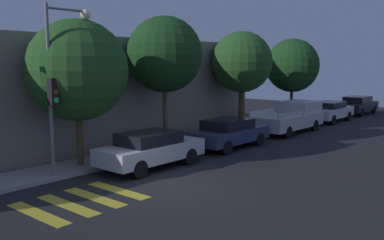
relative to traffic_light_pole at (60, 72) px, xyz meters
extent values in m
plane|color=black|center=(1.65, -3.37, -3.70)|extent=(60.00, 60.00, 0.00)
cube|color=gray|center=(1.65, 0.81, -3.63)|extent=(26.00, 1.96, 0.14)
cube|color=slate|center=(1.65, 5.18, -1.12)|extent=(26.00, 6.00, 5.15)
cube|color=gold|center=(-2.47, -2.57, -3.70)|extent=(0.45, 2.60, 0.00)
cube|color=gold|center=(-1.55, -2.57, -3.70)|extent=(0.45, 2.60, 0.00)
cube|color=gold|center=(-0.63, -2.57, -3.70)|extent=(0.45, 2.60, 0.00)
cube|color=gold|center=(0.29, -2.57, -3.70)|extent=(0.45, 2.60, 0.00)
cylinder|color=slate|center=(-0.35, 0.08, -0.73)|extent=(0.12, 0.12, 5.94)
cube|color=black|center=(-0.35, -0.13, -0.65)|extent=(0.30, 0.30, 0.90)
cylinder|color=#4C0C0C|center=(-0.35, -0.29, -0.38)|extent=(0.18, 0.02, 0.18)
cylinder|color=#593D0A|center=(-0.35, -0.29, -0.65)|extent=(0.18, 0.02, 0.18)
cylinder|color=#26E54C|center=(-0.35, -0.29, -0.92)|extent=(0.18, 0.02, 0.18)
cube|color=#19662D|center=(-0.35, 0.08, 0.09)|extent=(0.70, 0.02, 0.18)
cylinder|color=slate|center=(0.42, 0.08, 2.09)|extent=(1.53, 0.08, 0.08)
sphere|color=#F9E5B2|center=(1.18, 0.08, 1.99)|extent=(0.36, 0.36, 0.36)
cube|color=#B7BABF|center=(3.02, -1.27, -3.06)|extent=(4.33, 1.75, 0.62)
cube|color=black|center=(2.91, -1.27, -2.53)|extent=(2.25, 1.54, 0.45)
cylinder|color=black|center=(4.36, -0.49, -3.37)|extent=(0.65, 0.22, 0.65)
cylinder|color=black|center=(4.36, -2.06, -3.37)|extent=(0.65, 0.22, 0.65)
cylinder|color=black|center=(1.67, -0.49, -3.37)|extent=(0.65, 0.22, 0.65)
cylinder|color=black|center=(1.67, -2.06, -3.37)|extent=(0.65, 0.22, 0.65)
cube|color=#2D3351|center=(8.09, -1.27, -3.08)|extent=(4.31, 1.84, 0.59)
cube|color=black|center=(7.98, -1.27, -2.56)|extent=(2.24, 1.62, 0.45)
cylinder|color=black|center=(9.43, -0.44, -3.37)|extent=(0.65, 0.22, 0.65)
cylinder|color=black|center=(9.43, -2.10, -3.37)|extent=(0.65, 0.22, 0.65)
cylinder|color=black|center=(6.76, -0.44, -3.37)|extent=(0.65, 0.22, 0.65)
cylinder|color=black|center=(6.76, -2.10, -3.37)|extent=(0.65, 0.22, 0.65)
cube|color=#BCBCC1|center=(13.81, -1.27, -2.99)|extent=(5.26, 2.00, 0.76)
cube|color=#BCBCC1|center=(15.25, -1.27, -2.30)|extent=(2.36, 1.84, 0.62)
cube|color=#BCBCC1|center=(12.49, -0.39, -2.48)|extent=(2.63, 0.08, 0.28)
cube|color=#BCBCC1|center=(12.49, -2.15, -2.48)|extent=(2.63, 0.08, 0.28)
cylinder|color=black|center=(15.43, -0.36, -3.37)|extent=(0.65, 0.22, 0.65)
cylinder|color=black|center=(15.43, -2.18, -3.37)|extent=(0.65, 0.22, 0.65)
cylinder|color=black|center=(12.18, -0.36, -3.37)|extent=(0.65, 0.22, 0.65)
cylinder|color=black|center=(12.18, -2.18, -3.37)|extent=(0.65, 0.22, 0.65)
cube|color=silver|center=(19.76, -1.27, -3.06)|extent=(4.28, 1.72, 0.63)
cube|color=black|center=(19.65, -1.27, -2.54)|extent=(2.23, 1.52, 0.42)
cylinder|color=black|center=(21.09, -0.50, -3.37)|extent=(0.65, 0.22, 0.65)
cylinder|color=black|center=(21.09, -2.04, -3.37)|extent=(0.65, 0.22, 0.65)
cylinder|color=black|center=(18.43, -0.50, -3.37)|extent=(0.65, 0.22, 0.65)
cylinder|color=black|center=(18.43, -2.04, -3.37)|extent=(0.65, 0.22, 0.65)
cube|color=black|center=(25.09, -1.27, -3.07)|extent=(4.43, 1.71, 0.60)
cube|color=black|center=(24.97, -1.27, -2.54)|extent=(2.31, 1.51, 0.48)
cylinder|color=black|center=(26.46, -0.51, -3.37)|extent=(0.65, 0.22, 0.65)
cylinder|color=black|center=(26.46, -2.04, -3.37)|extent=(0.65, 0.22, 0.65)
cylinder|color=black|center=(23.71, -0.51, -3.37)|extent=(0.65, 0.22, 0.65)
cylinder|color=black|center=(23.71, -2.04, -3.37)|extent=(0.65, 0.22, 0.65)
cylinder|color=#4C3823|center=(1.20, 0.72, -2.54)|extent=(0.24, 0.24, 2.31)
sphere|color=#234C1E|center=(1.20, 0.72, 0.03)|extent=(3.78, 3.78, 3.78)
cylinder|color=brown|center=(5.84, 0.72, -2.16)|extent=(0.21, 0.21, 3.07)
sphere|color=#193D19|center=(5.84, 0.72, 0.66)|extent=(3.44, 3.44, 3.44)
cylinder|color=#4C3823|center=(12.03, 0.72, -2.33)|extent=(0.31, 0.31, 2.74)
sphere|color=#234C1E|center=(12.03, 0.72, 0.32)|extent=(3.42, 3.42, 3.42)
cylinder|color=#4C3823|center=(18.06, 0.72, -2.47)|extent=(0.20, 0.20, 2.45)
sphere|color=#193D19|center=(18.06, 0.72, 0.09)|extent=(3.56, 3.56, 3.56)
camera|label=1|loc=(-8.13, -12.86, 0.34)|focal=40.00mm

